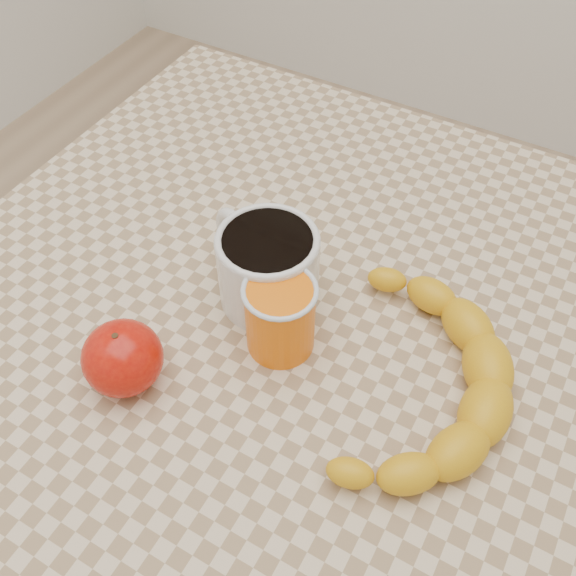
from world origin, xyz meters
The scene contains 6 objects.
ground centered at (0.00, 0.00, 0.00)m, with size 3.00×3.00×0.00m, color tan.
table centered at (0.00, 0.00, 0.66)m, with size 0.80×0.80×0.75m.
coffee_mug centered at (-0.02, 0.00, 0.80)m, with size 0.16×0.14×0.09m.
orange_juice_glass centered at (0.02, -0.05, 0.80)m, with size 0.08×0.08×0.09m.
apple centered at (-0.09, -0.17, 0.79)m, with size 0.09×0.09×0.07m.
banana centered at (0.17, -0.04, 0.77)m, with size 0.24×0.33×0.05m, color gold, non-canonical shape.
Camera 1 is at (0.22, -0.39, 1.30)m, focal length 40.00 mm.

